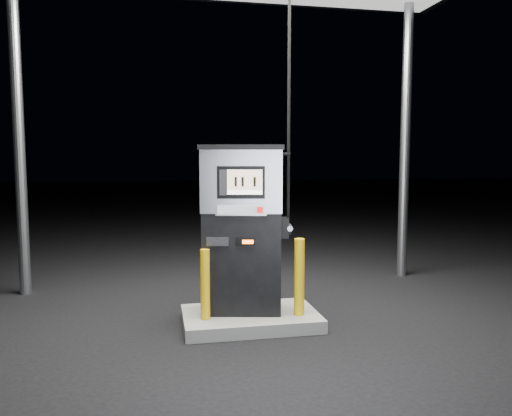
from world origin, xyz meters
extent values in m
plane|color=black|center=(0.00, 0.00, 0.00)|extent=(80.00, 80.00, 0.00)
cube|color=#61615C|center=(0.00, 0.00, 0.07)|extent=(1.60, 1.00, 0.15)
cylinder|color=gray|center=(-3.00, 2.00, 2.25)|extent=(0.16, 0.16, 4.50)
cylinder|color=gray|center=(3.00, 2.00, 2.25)|extent=(0.16, 0.16, 4.50)
cube|color=black|center=(-0.08, 0.10, 0.75)|extent=(1.01, 0.71, 1.21)
cube|color=#A6A6AC|center=(-0.08, 0.10, 1.72)|extent=(1.03, 0.73, 0.73)
cube|color=black|center=(-0.08, 0.10, 2.11)|extent=(1.08, 0.78, 0.06)
cube|color=black|center=(-0.14, -0.17, 1.72)|extent=(0.54, 0.14, 0.37)
cube|color=tan|center=(-0.10, -0.20, 1.75)|extent=(0.39, 0.09, 0.23)
cube|color=white|center=(-0.10, -0.20, 1.61)|extent=(0.39, 0.09, 0.05)
cube|color=#A6A6AC|center=(-0.14, -0.17, 1.41)|extent=(0.57, 0.15, 0.14)
cube|color=gray|center=(-0.14, -0.19, 1.41)|extent=(0.52, 0.11, 0.10)
cube|color=red|center=(0.07, -0.24, 1.41)|extent=(0.07, 0.02, 0.07)
cube|color=black|center=(-0.09, -0.18, 1.04)|extent=(0.21, 0.06, 0.09)
cube|color=#FF5B0C|center=(-0.06, -0.20, 1.04)|extent=(0.12, 0.03, 0.04)
cube|color=black|center=(-0.40, -0.12, 1.04)|extent=(0.25, 0.08, 0.10)
cube|color=black|center=(0.42, -0.01, 1.17)|extent=(0.13, 0.19, 0.24)
cylinder|color=gray|center=(0.47, -0.02, 1.17)|extent=(0.11, 0.22, 0.07)
cylinder|color=black|center=(0.45, -0.06, 2.78)|extent=(0.04, 0.04, 3.00)
cylinder|color=yellow|center=(-0.55, -0.14, 0.55)|extent=(0.12, 0.12, 0.81)
cylinder|color=yellow|center=(0.55, -0.19, 0.60)|extent=(0.15, 0.15, 0.91)
camera|label=1|loc=(-1.06, -5.72, 1.98)|focal=35.00mm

